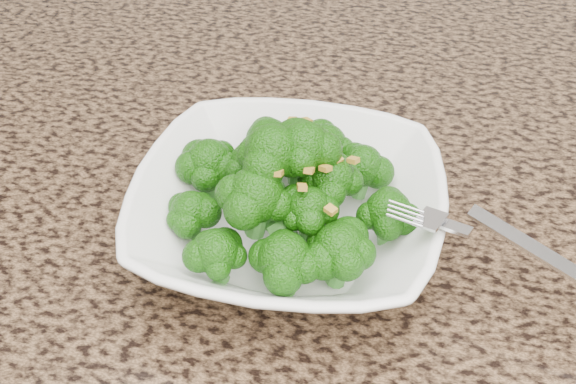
# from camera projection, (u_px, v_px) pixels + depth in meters

# --- Properties ---
(granite_counter) EXTENTS (1.64, 1.04, 0.03)m
(granite_counter) POSITION_uv_depth(u_px,v_px,m) (397.00, 243.00, 0.59)
(granite_counter) COLOR brown
(granite_counter) RESTS_ON cabinet
(bowl) EXTENTS (0.24, 0.24, 0.06)m
(bowl) POSITION_uv_depth(u_px,v_px,m) (288.00, 213.00, 0.55)
(bowl) COLOR white
(bowl) RESTS_ON granite_counter
(broccoli_pile) EXTENTS (0.21, 0.21, 0.07)m
(broccoli_pile) POSITION_uv_depth(u_px,v_px,m) (288.00, 147.00, 0.51)
(broccoli_pile) COLOR #19590A
(broccoli_pile) RESTS_ON bowl
(garlic_topping) EXTENTS (0.12, 0.12, 0.01)m
(garlic_topping) POSITION_uv_depth(u_px,v_px,m) (288.00, 103.00, 0.49)
(garlic_topping) COLOR #B68F2C
(garlic_topping) RESTS_ON broccoli_pile
(fork) EXTENTS (0.17, 0.09, 0.01)m
(fork) POSITION_uv_depth(u_px,v_px,m) (462.00, 229.00, 0.49)
(fork) COLOR silver
(fork) RESTS_ON bowl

